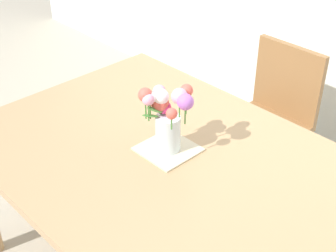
# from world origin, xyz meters

# --- Properties ---
(dining_table) EXTENTS (1.68, 1.19, 0.76)m
(dining_table) POSITION_xyz_m (0.00, 0.00, 0.68)
(dining_table) COLOR tan
(dining_table) RESTS_ON ground_plane
(chair_far) EXTENTS (0.42, 0.42, 0.90)m
(chair_far) POSITION_xyz_m (-0.11, 0.94, 0.52)
(chair_far) COLOR olive
(chair_far) RESTS_ON ground_plane
(placemat) EXTENTS (0.22, 0.22, 0.01)m
(placemat) POSITION_xyz_m (-0.02, 0.04, 0.76)
(placemat) COLOR beige
(placemat) RESTS_ON dining_table
(flower_vase) EXTENTS (0.20, 0.20, 0.28)m
(flower_vase) POSITION_xyz_m (-0.03, 0.03, 0.93)
(flower_vase) COLOR silver
(flower_vase) RESTS_ON placemat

